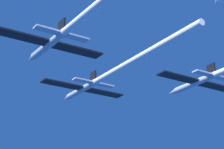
% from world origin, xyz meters
% --- Properties ---
extents(jet_lead, '(14.94, 35.61, 2.48)m').
position_xyz_m(jet_lead, '(-0.65, -7.83, 0.25)').
color(jet_lead, '#B2BAC6').
extents(jet_left_wing, '(14.94, 38.60, 2.48)m').
position_xyz_m(jet_left_wing, '(-13.40, -23.00, -0.05)').
color(jet_left_wing, '#B2BAC6').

